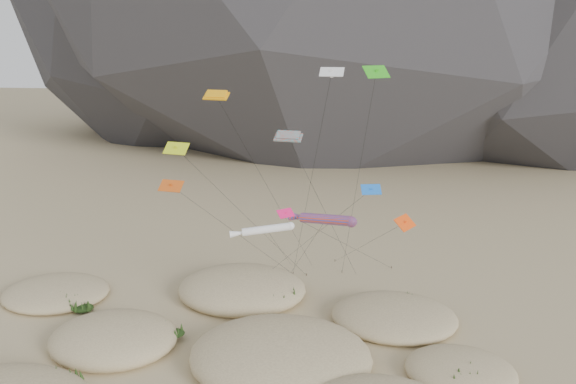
% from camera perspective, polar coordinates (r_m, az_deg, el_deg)
% --- Properties ---
extents(dunes, '(51.73, 35.94, 3.97)m').
position_cam_1_polar(dunes, '(51.24, -7.09, -15.98)').
color(dunes, '#CCB789').
rests_on(dunes, ground).
extents(dune_grass, '(40.65, 27.18, 1.48)m').
position_cam_1_polar(dune_grass, '(50.58, -3.43, -16.25)').
color(dune_grass, black).
rests_on(dune_grass, ground).
extents(kite_stakes, '(20.25, 7.10, 0.30)m').
position_cam_1_polar(kite_stakes, '(67.98, 1.01, -8.11)').
color(kite_stakes, '#3F2D1E').
rests_on(kite_stakes, ground).
extents(rainbow_tube_kite, '(7.91, 9.97, 11.05)m').
position_cam_1_polar(rainbow_tube_kite, '(54.87, 3.64, -2.77)').
color(rainbow_tube_kite, '#FC471A').
rests_on(rainbow_tube_kite, ground).
extents(white_tube_kite, '(6.07, 15.80, 10.32)m').
position_cam_1_polar(white_tube_kite, '(53.48, -2.48, -3.85)').
color(white_tube_kite, white).
rests_on(white_tube_kite, ground).
extents(orange_parafoil, '(9.08, 14.77, 22.72)m').
position_cam_1_polar(orange_parafoil, '(52.41, -7.13, 9.42)').
color(orange_parafoil, orange).
rests_on(orange_parafoil, ground).
extents(multi_parafoil, '(7.66, 15.21, 19.53)m').
position_cam_1_polar(multi_parafoil, '(49.11, 0.13, 5.45)').
color(multi_parafoil, red).
rests_on(multi_parafoil, ground).
extents(delta_kites, '(23.83, 20.62, 24.71)m').
position_cam_1_polar(delta_kites, '(52.19, 1.33, 4.00)').
color(delta_kites, '#F01663').
rests_on(delta_kites, ground).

